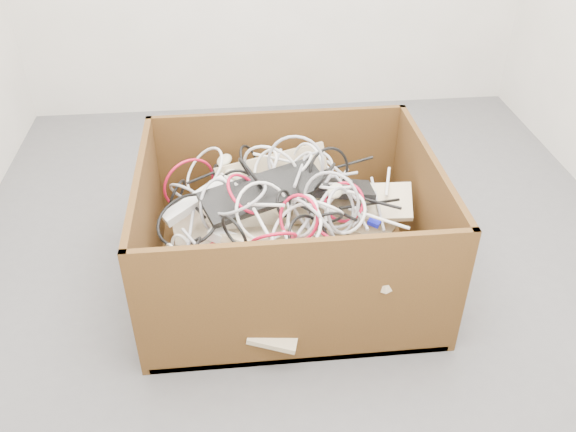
{
  "coord_description": "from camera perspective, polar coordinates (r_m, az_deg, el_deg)",
  "views": [
    {
      "loc": [
        -0.28,
        -2.09,
        1.68
      ],
      "look_at": [
        -0.08,
        -0.16,
        0.3
      ],
      "focal_mm": 37.64,
      "sensor_mm": 36.0,
      "label": 1
    }
  ],
  "objects": [
    {
      "name": "vga_plug",
      "position": [
        2.29,
        8.18,
        -0.55
      ],
      "size": [
        0.06,
        0.06,
        0.03
      ],
      "primitive_type": "cube",
      "rotation": [
        0.09,
        0.14,
        -0.59
      ],
      "color": "#0B0FAB",
      "rests_on": "keyboard_pile"
    },
    {
      "name": "mice_scatter",
      "position": [
        2.34,
        -1.31,
        0.91
      ],
      "size": [
        0.78,
        0.78,
        0.22
      ],
      "color": "beige",
      "rests_on": "keyboard_pile"
    },
    {
      "name": "ground",
      "position": [
        2.69,
        1.4,
        -3.19
      ],
      "size": [
        3.0,
        3.0,
        0.0
      ],
      "primitive_type": "plane",
      "color": "#515153",
      "rests_on": "ground"
    },
    {
      "name": "cardboard_box",
      "position": [
        2.46,
        -0.3,
        -3.28
      ],
      "size": [
        1.12,
        0.94,
        0.55
      ],
      "color": "#402810",
      "rests_on": "ground"
    },
    {
      "name": "cable_tangle",
      "position": [
        2.29,
        -2.02,
        1.52
      ],
      "size": [
        1.03,
        0.85,
        0.5
      ],
      "color": "silver",
      "rests_on": "keyboard_pile"
    },
    {
      "name": "power_strip_right",
      "position": [
        2.2,
        -4.44,
        -2.65
      ],
      "size": [
        0.25,
        0.15,
        0.08
      ],
      "primitive_type": "cube",
      "rotation": [
        -0.1,
        0.17,
        -0.44
      ],
      "color": "silver",
      "rests_on": "keyboard_pile"
    },
    {
      "name": "power_strip_left",
      "position": [
        2.37,
        -8.72,
        1.44
      ],
      "size": [
        0.27,
        0.2,
        0.12
      ],
      "primitive_type": "cube",
      "rotation": [
        0.14,
        -0.26,
        0.54
      ],
      "color": "silver",
      "rests_on": "keyboard_pile"
    },
    {
      "name": "keyboard_pile",
      "position": [
        2.38,
        0.31,
        -0.7
      ],
      "size": [
        1.11,
        0.89,
        0.39
      ],
      "color": "#CFB692",
      "rests_on": "cardboard_box"
    }
  ]
}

